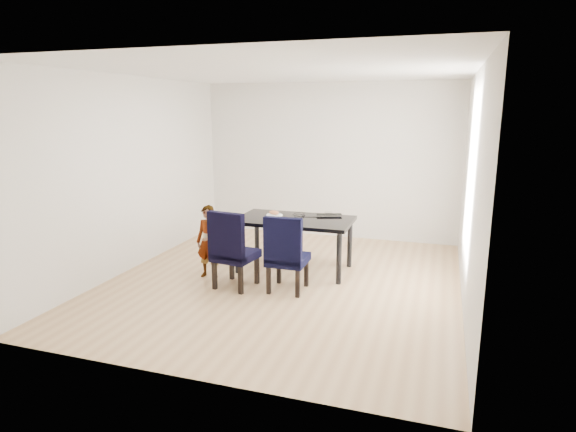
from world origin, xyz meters
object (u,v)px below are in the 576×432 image
(plate, at_px, (275,215))
(laptop, at_px, (329,214))
(chair_right, at_px, (288,253))
(child, at_px, (209,242))
(dining_table, at_px, (295,244))
(chair_left, at_px, (235,248))

(plate, height_order, laptop, laptop)
(chair_right, bearing_deg, plate, 118.71)
(laptop, bearing_deg, child, 16.97)
(dining_table, bearing_deg, laptop, 40.59)
(dining_table, bearing_deg, chair_left, -121.29)
(plate, bearing_deg, laptop, 18.85)
(dining_table, height_order, child, child)
(child, distance_m, laptop, 1.76)
(chair_left, height_order, child, chair_left)
(chair_left, bearing_deg, chair_right, 14.63)
(child, relative_size, plate, 4.21)
(chair_left, xyz_separation_m, laptop, (0.93, 1.21, 0.26))
(child, bearing_deg, chair_left, -19.91)
(dining_table, relative_size, child, 1.61)
(chair_right, relative_size, laptop, 2.73)
(dining_table, bearing_deg, plate, 163.78)
(child, bearing_deg, plate, 51.39)
(chair_left, height_order, laptop, chair_left)
(child, distance_m, plate, 1.04)
(chair_left, distance_m, child, 0.53)
(dining_table, xyz_separation_m, laptop, (0.41, 0.35, 0.39))
(chair_right, bearing_deg, child, 173.30)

